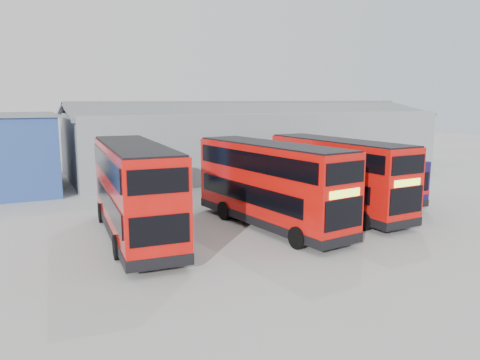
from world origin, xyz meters
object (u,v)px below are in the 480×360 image
double_decker_centre (270,186)px  double_decker_left (135,192)px  maintenance_shed (252,140)px  single_decker_blue (357,174)px  double_decker_right (337,177)px

double_decker_centre → double_decker_left: bearing=164.1°
maintenance_shed → single_decker_blue: (0.93, -12.89, -1.24)m
double_decker_centre → double_decker_right: double_decker_centre is taller
single_decker_blue → maintenance_shed: bearing=-81.0°
maintenance_shed → single_decker_blue: maintenance_shed is taller
double_decker_left → double_decker_centre: 6.29m
maintenance_shed → double_decker_right: maintenance_shed is taller
double_decker_right → single_decker_blue: bearing=35.3°
maintenance_shed → double_decker_left: size_ratio=3.05×
maintenance_shed → single_decker_blue: 12.98m
maintenance_shed → double_decker_centre: (-7.60, -16.99, -0.60)m
maintenance_shed → double_decker_left: (-13.83, -16.15, -0.53)m
maintenance_shed → double_decker_left: bearing=-130.6°
double_decker_right → single_decker_blue: (4.00, 3.22, -0.61)m
double_decker_left → maintenance_shed: bearing=-127.2°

